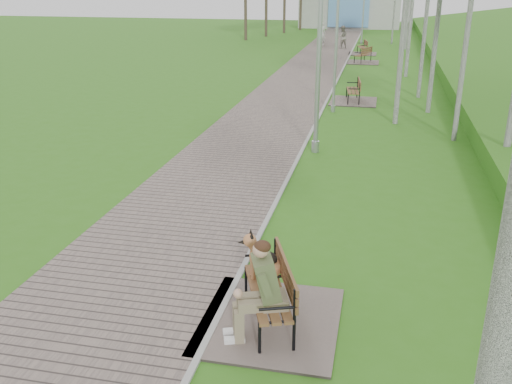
% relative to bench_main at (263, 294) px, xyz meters
% --- Properties ---
extents(ground, '(120.00, 120.00, 0.00)m').
position_rel_bench_main_xyz_m(ground, '(-0.70, 3.83, -0.51)').
color(ground, '#316B17').
rests_on(ground, ground).
extents(walkway, '(3.50, 67.00, 0.04)m').
position_rel_bench_main_xyz_m(walkway, '(-2.45, 25.33, -0.49)').
color(walkway, '#655752').
rests_on(walkway, ground).
extents(kerb, '(0.10, 67.00, 0.05)m').
position_rel_bench_main_xyz_m(kerb, '(-0.70, 25.33, -0.48)').
color(kerb, '#999993').
rests_on(kerb, ground).
extents(building_north, '(10.00, 5.20, 4.00)m').
position_rel_bench_main_xyz_m(building_north, '(-2.20, 54.80, 1.49)').
color(building_north, '#9E9E99').
rests_on(building_north, ground).
extents(bench_main, '(2.04, 2.27, 1.78)m').
position_rel_bench_main_xyz_m(bench_main, '(0.00, 0.00, 0.00)').
color(bench_main, '#655752').
rests_on(bench_main, ground).
extents(bench_second, '(1.90, 2.11, 1.16)m').
position_rel_bench_main_xyz_m(bench_second, '(0.36, 16.71, -0.29)').
color(bench_second, '#655752').
rests_on(bench_second, ground).
extents(bench_third, '(1.86, 2.06, 1.14)m').
position_rel_bench_main_xyz_m(bench_third, '(0.27, 28.57, -0.29)').
color(bench_third, '#655752').
rests_on(bench_third, ground).
extents(bench_far, '(1.84, 2.04, 1.13)m').
position_rel_bench_main_xyz_m(bench_far, '(0.06, 32.72, -0.30)').
color(bench_far, '#655752').
rests_on(bench_far, ground).
extents(lamp_post_near, '(0.23, 0.23, 5.88)m').
position_rel_bench_main_xyz_m(lamp_post_near, '(-0.30, 9.11, 2.24)').
color(lamp_post_near, '#9EA1A6').
rests_on(lamp_post_near, ground).
extents(lamp_post_second, '(0.17, 0.17, 4.43)m').
position_rel_bench_main_xyz_m(lamp_post_second, '(-0.27, 14.62, 1.56)').
color(lamp_post_second, '#9EA1A6').
rests_on(lamp_post_second, ground).
extents(lamp_post_third, '(0.18, 0.18, 4.70)m').
position_rel_bench_main_xyz_m(lamp_post_third, '(-0.26, 39.09, 1.69)').
color(lamp_post_third, '#9EA1A6').
rests_on(lamp_post_third, ground).
extents(pedestrian_near, '(0.71, 0.52, 1.78)m').
position_rel_bench_main_xyz_m(pedestrian_near, '(-3.20, 37.04, 0.38)').
color(pedestrian_near, white).
rests_on(pedestrian_near, ground).
extents(pedestrian_far, '(0.97, 0.88, 1.62)m').
position_rel_bench_main_xyz_m(pedestrian_far, '(-1.52, 35.47, 0.31)').
color(pedestrian_far, gray).
rests_on(pedestrian_far, ground).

